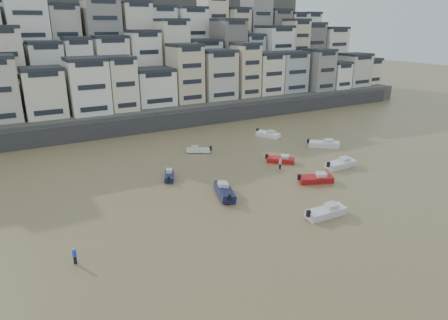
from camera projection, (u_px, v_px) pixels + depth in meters
harbor_wall at (162, 122)px, 87.40m from camera, size 140.00×3.00×3.50m
hillside at (126, 56)px, 118.68m from camera, size 141.04×66.00×50.00m
boat_f at (169, 175)px, 59.82m from camera, size 3.10×4.67×1.22m
boat_i at (268, 134)px, 81.70m from camera, size 3.66×5.86×1.52m
boat_g at (324, 143)px, 75.00m from camera, size 6.11×5.36×1.68m
boat_a at (326, 211)px, 48.03m from camera, size 5.81×2.07×1.57m
boat_b at (316, 178)px, 58.29m from camera, size 5.75×3.72×1.49m
boat_h at (198, 149)px, 71.99m from camera, size 4.75×3.70×1.26m
boat_c at (225, 190)px, 53.68m from camera, size 3.79×6.59×1.71m
boat_e at (281, 159)px, 66.70m from camera, size 4.72×4.64×1.36m
boat_d at (341, 163)px, 64.37m from camera, size 6.02×2.12×1.63m
person_blue at (75, 256)px, 38.58m from camera, size 0.44×0.44×1.74m
person_pink at (280, 164)px, 63.83m from camera, size 0.44×0.44×1.74m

